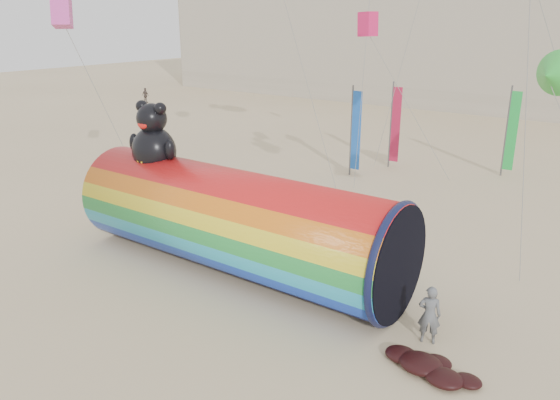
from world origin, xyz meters
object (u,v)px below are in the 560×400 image
Objects in this scene: windsock_assembly at (235,218)px; kite_handler at (429,315)px; hotel_building at (425,2)px; fabric_bundle at (428,367)px.

kite_handler is (7.57, -0.54, -1.08)m from windsock_assembly.
windsock_assembly is (11.60, -46.00, -8.36)m from hotel_building.
kite_handler is at bearing 112.39° from fabric_bundle.
hotel_building reaches higher than windsock_assembly.
fabric_bundle is at bearing -13.08° from windsock_assembly.
hotel_building is at bearing 104.15° from windsock_assembly.
hotel_building is 4.73× the size of windsock_assembly.
kite_handler is at bearing -4.09° from windsock_assembly.
fabric_bundle is (8.13, -1.89, -1.78)m from windsock_assembly.
hotel_building is 23.06× the size of fabric_bundle.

